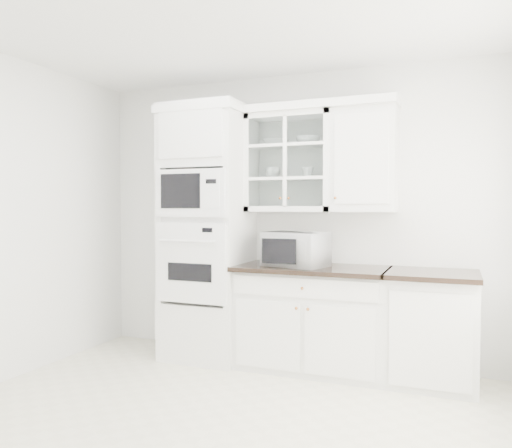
% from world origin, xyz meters
% --- Properties ---
extents(ground, '(4.00, 3.50, 0.01)m').
position_xyz_m(ground, '(0.00, 0.00, 0.01)').
color(ground, beige).
rests_on(ground, ground).
extents(room_shell, '(4.00, 3.50, 2.70)m').
position_xyz_m(room_shell, '(0.00, 0.43, 1.78)').
color(room_shell, white).
rests_on(room_shell, ground).
extents(oven_column, '(0.76, 0.68, 2.40)m').
position_xyz_m(oven_column, '(-0.75, 1.42, 1.20)').
color(oven_column, white).
rests_on(oven_column, ground).
extents(base_cabinet_run, '(1.32, 0.67, 0.92)m').
position_xyz_m(base_cabinet_run, '(0.28, 1.45, 0.46)').
color(base_cabinet_run, white).
rests_on(base_cabinet_run, ground).
extents(extra_base_cabinet, '(0.72, 0.67, 0.92)m').
position_xyz_m(extra_base_cabinet, '(1.28, 1.45, 0.46)').
color(extra_base_cabinet, white).
rests_on(extra_base_cabinet, ground).
extents(upper_cabinet_glass, '(0.80, 0.33, 0.90)m').
position_xyz_m(upper_cabinet_glass, '(0.03, 1.58, 1.85)').
color(upper_cabinet_glass, white).
rests_on(upper_cabinet_glass, room_shell).
extents(upper_cabinet_solid, '(0.55, 0.33, 0.90)m').
position_xyz_m(upper_cabinet_solid, '(0.71, 1.58, 1.85)').
color(upper_cabinet_solid, white).
rests_on(upper_cabinet_solid, room_shell).
extents(crown_molding, '(2.14, 0.38, 0.07)m').
position_xyz_m(crown_molding, '(-0.07, 1.56, 2.33)').
color(crown_molding, white).
rests_on(crown_molding, room_shell).
extents(countertop_microwave, '(0.61, 0.55, 0.30)m').
position_xyz_m(countertop_microwave, '(0.15, 1.39, 1.07)').
color(countertop_microwave, white).
rests_on(countertop_microwave, base_cabinet_run).
extents(bowl_a, '(0.26, 0.26, 0.06)m').
position_xyz_m(bowl_a, '(-0.11, 1.57, 2.04)').
color(bowl_a, white).
rests_on(bowl_a, upper_cabinet_glass).
extents(bowl_b, '(0.27, 0.27, 0.07)m').
position_xyz_m(bowl_b, '(0.20, 1.57, 2.04)').
color(bowl_b, white).
rests_on(bowl_b, upper_cabinet_glass).
extents(cup_a, '(0.15, 0.15, 0.10)m').
position_xyz_m(cup_a, '(-0.15, 1.59, 1.76)').
color(cup_a, white).
rests_on(cup_a, upper_cabinet_glass).
extents(cup_b, '(0.13, 0.13, 0.10)m').
position_xyz_m(cup_b, '(0.20, 1.57, 1.76)').
color(cup_b, white).
rests_on(cup_b, upper_cabinet_glass).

